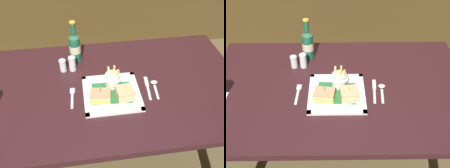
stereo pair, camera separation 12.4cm
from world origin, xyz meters
The scene contains 12 objects.
ground_plane centered at (0.00, 0.00, 0.00)m, with size 6.00×6.00×0.00m, color brown.
dining_table centered at (0.00, 0.00, 0.62)m, with size 1.34×0.80×0.73m.
square_plate centered at (-0.01, -0.06, 0.74)m, with size 0.27×0.27×0.02m.
sandwich_half_left centered at (-0.07, -0.10, 0.76)m, with size 0.10×0.08×0.08m.
sandwich_half_right centered at (0.05, -0.10, 0.76)m, with size 0.09×0.09×0.07m.
fries_cup centered at (0.00, -0.01, 0.79)m, with size 0.09×0.09×0.12m.
beer_bottle centered at (-0.17, 0.25, 0.82)m, with size 0.06×0.06×0.24m.
fork centered at (-0.20, -0.05, 0.73)m, with size 0.03×0.14×0.00m.
knife centered at (0.17, -0.03, 0.73)m, with size 0.03×0.17×0.00m.
spoon centered at (0.21, -0.03, 0.73)m, with size 0.03×0.13×0.01m.
salt_shaker centered at (-0.24, 0.16, 0.76)m, with size 0.04×0.04×0.07m.
pepper_shaker centered at (-0.19, 0.16, 0.77)m, with size 0.04×0.04×0.08m.
Camera 2 is at (-0.02, -0.96, 1.59)m, focal length 41.22 mm.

